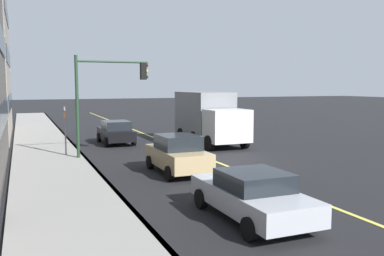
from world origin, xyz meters
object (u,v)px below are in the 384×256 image
Objects in this scene: car_tan at (178,154)px; traffic_light_mast at (106,88)px; car_black at (116,132)px; truck_gray at (209,117)px; street_sign_post at (65,126)px; car_silver at (252,195)px.

car_tan is 5.89m from traffic_light_mast.
car_black is 0.62× the size of truck_gray.
street_sign_post is (1.14, 1.98, -1.99)m from traffic_light_mast.
traffic_light_mast is (-2.95, 7.13, 1.88)m from truck_gray.
car_tan is 0.76× the size of traffic_light_mast.
car_silver is at bearing -170.72° from traffic_light_mast.
truck_gray is (7.67, -5.01, 0.92)m from car_tan.
car_silver is at bearing 159.82° from truck_gray.
car_silver is at bearing -162.96° from street_sign_post.
street_sign_post is at bearing 139.50° from car_black.
street_sign_post is at bearing 34.99° from car_tan.
car_silver is 1.12× the size of car_tan.
car_silver is (-16.70, -0.28, -0.06)m from car_black.
traffic_light_mast is (-5.30, 1.58, 2.86)m from car_black.
traffic_light_mast reaches higher than car_black.
car_black is 16.71m from car_silver.
street_sign_post is at bearing 17.04° from car_silver.
traffic_light_mast reaches higher than street_sign_post.
truck_gray is (-2.36, -5.56, 0.99)m from car_black.
car_black is at bearing 0.97° from car_silver.
traffic_light_mast is at bearing -119.89° from street_sign_post.
truck_gray reaches higher than car_silver.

